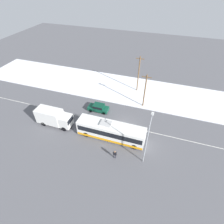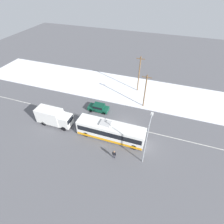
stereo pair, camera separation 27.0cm
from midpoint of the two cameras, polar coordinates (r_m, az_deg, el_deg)
ground_plane at (r=32.17m, az=4.14°, el=-4.61°), size 120.00×120.00×0.00m
snow_lot at (r=41.49m, az=8.76°, el=6.68°), size 80.00×12.14×0.12m
lane_marking_center at (r=32.16m, az=4.14°, el=-4.61°), size 60.00×0.12×0.00m
city_bus at (r=29.07m, az=-0.18°, el=-6.23°), size 11.36×2.57×3.15m
box_truck at (r=33.07m, az=-18.33°, el=-1.43°), size 6.55×2.30×3.16m
sedan_car at (r=35.03m, az=-4.17°, el=1.53°), size 4.11×1.80×1.48m
pedestrian_at_stop at (r=26.79m, az=1.00°, el=-13.49°), size 0.59×0.26×1.63m
streetlamp at (r=24.31m, az=11.68°, el=-8.06°), size 0.36×2.99×7.48m
utility_pole_roadside at (r=35.00m, az=10.98°, el=6.83°), size 1.80×0.24×7.24m
utility_pole_snowlot at (r=39.65m, az=9.01°, el=12.17°), size 1.80×0.24×8.30m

